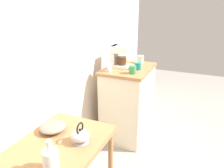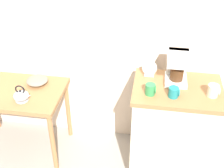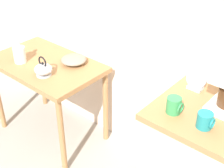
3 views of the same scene
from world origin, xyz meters
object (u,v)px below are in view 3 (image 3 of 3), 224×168
(table_clock, at_px, (196,80))
(glass_carafe_vase, at_px, (19,54))
(teakettle, at_px, (43,69))
(mug_dark_teal, at_px, (205,120))
(mug_tall_green, at_px, (174,105))
(bowl_stoneware, at_px, (74,60))

(table_clock, bearing_deg, glass_carafe_vase, -169.46)
(teakettle, relative_size, mug_dark_teal, 1.93)
(teakettle, bearing_deg, mug_tall_green, -0.36)
(glass_carafe_vase, distance_m, mug_dark_teal, 1.60)
(bowl_stoneware, xyz_separation_m, mug_dark_teal, (1.24, -0.29, 0.20))
(glass_carafe_vase, xyz_separation_m, mug_dark_teal, (1.59, -0.03, 0.17))
(bowl_stoneware, xyz_separation_m, mug_tall_green, (1.06, -0.28, 0.21))
(bowl_stoneware, bearing_deg, mug_dark_teal, -12.99)
(teakettle, distance_m, glass_carafe_vase, 0.31)
(glass_carafe_vase, relative_size, mug_dark_teal, 2.36)
(teakettle, height_order, table_clock, table_clock)
(mug_tall_green, bearing_deg, bowl_stoneware, 165.25)
(teakettle, relative_size, mug_tall_green, 1.81)
(bowl_stoneware, relative_size, table_clock, 1.49)
(mug_tall_green, bearing_deg, mug_dark_teal, -2.16)
(teakettle, relative_size, table_clock, 1.22)
(glass_carafe_vase, distance_m, mug_tall_green, 1.42)
(glass_carafe_vase, bearing_deg, table_clock, 10.54)
(mug_tall_green, xyz_separation_m, mug_dark_teal, (0.18, -0.01, -0.00))
(mug_dark_teal, bearing_deg, bowl_stoneware, 167.01)
(mug_tall_green, relative_size, table_clock, 0.67)
(mug_tall_green, distance_m, table_clock, 0.28)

